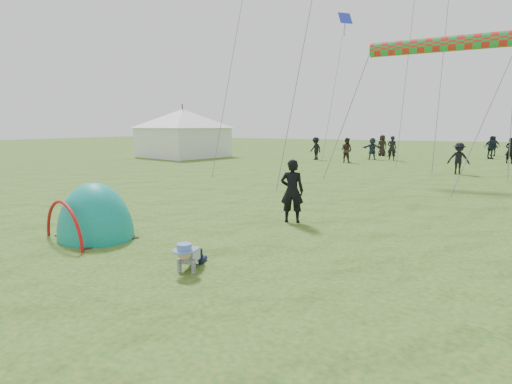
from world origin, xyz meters
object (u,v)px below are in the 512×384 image
at_px(standing_adult, 292,191).
at_px(event_marquee, 183,131).
at_px(crawling_toddler, 189,255).
at_px(popup_tent, 96,237).

bearing_deg(standing_adult, event_marquee, -61.27).
xyz_separation_m(crawling_toddler, popup_tent, (-3.12, 0.72, -0.27)).
relative_size(crawling_toddler, event_marquee, 0.12).
relative_size(crawling_toddler, standing_adult, 0.43).
bearing_deg(event_marquee, standing_adult, -33.46).
relative_size(popup_tent, event_marquee, 0.41).
bearing_deg(crawling_toddler, event_marquee, 112.63).
bearing_deg(crawling_toddler, standing_adult, 71.42).
xyz_separation_m(standing_adult, event_marquee, (-16.45, 16.80, 1.23)).
bearing_deg(popup_tent, event_marquee, 139.02).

